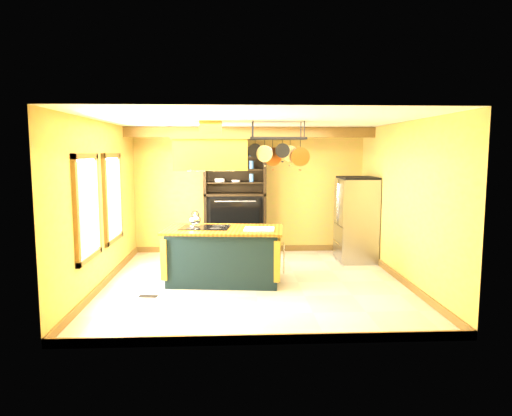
{
  "coord_description": "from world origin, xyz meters",
  "views": [
    {
      "loc": [
        -0.33,
        -7.49,
        2.19
      ],
      "look_at": [
        0.04,
        0.3,
        1.24
      ],
      "focal_mm": 32.0,
      "sensor_mm": 36.0,
      "label": 1
    }
  ],
  "objects": [
    {
      "name": "wall_left",
      "position": [
        -2.5,
        0.0,
        1.35
      ],
      "size": [
        0.02,
        5.0,
        2.7
      ],
      "primitive_type": "cube",
      "color": "tan",
      "rests_on": "floor"
    },
    {
      "name": "ceiling",
      "position": [
        0.0,
        0.0,
        2.7
      ],
      "size": [
        5.0,
        5.0,
        0.0
      ],
      "primitive_type": "plane",
      "rotation": [
        3.14,
        0.0,
        0.0
      ],
      "color": "white",
      "rests_on": "wall_back"
    },
    {
      "name": "wall_back",
      "position": [
        0.0,
        2.5,
        1.35
      ],
      "size": [
        5.0,
        0.02,
        2.7
      ],
      "primitive_type": "cube",
      "color": "tan",
      "rests_on": "floor"
    },
    {
      "name": "kitchen_island",
      "position": [
        -0.51,
        0.11,
        0.47
      ],
      "size": [
        2.07,
        1.3,
        1.11
      ],
      "rotation": [
        0.0,
        0.0,
        -0.11
      ],
      "color": "#13282C",
      "rests_on": "floor"
    },
    {
      "name": "wall_right",
      "position": [
        2.5,
        0.0,
        1.35
      ],
      "size": [
        0.02,
        5.0,
        2.7
      ],
      "primitive_type": "cube",
      "color": "tan",
      "rests_on": "floor"
    },
    {
      "name": "pot_rack",
      "position": [
        0.4,
        0.11,
        2.3
      ],
      "size": [
        1.01,
        0.46,
        0.74
      ],
      "color": "black",
      "rests_on": "ceiling"
    },
    {
      "name": "window_near",
      "position": [
        -2.47,
        -0.8,
        1.4
      ],
      "size": [
        0.06,
        1.06,
        1.56
      ],
      "color": "brown",
      "rests_on": "wall_left"
    },
    {
      "name": "wall_front",
      "position": [
        0.0,
        -2.5,
        1.35
      ],
      "size": [
        5.0,
        0.02,
        2.7
      ],
      "primitive_type": "cube",
      "color": "tan",
      "rests_on": "floor"
    },
    {
      "name": "refrigerator",
      "position": [
        2.12,
        1.51,
        0.81
      ],
      "size": [
        0.72,
        0.85,
        1.67
      ],
      "color": "#979A9F",
      "rests_on": "floor"
    },
    {
      "name": "ceiling_beam",
      "position": [
        0.0,
        1.7,
        2.59
      ],
      "size": [
        5.0,
        0.15,
        0.2
      ],
      "primitive_type": "cube",
      "color": "brown",
      "rests_on": "ceiling"
    },
    {
      "name": "hutch",
      "position": [
        -0.32,
        2.25,
        0.89
      ],
      "size": [
        1.31,
        0.59,
        2.31
      ],
      "color": "black",
      "rests_on": "floor"
    },
    {
      "name": "window_far",
      "position": [
        -2.47,
        0.6,
        1.4
      ],
      "size": [
        0.06,
        1.06,
        1.56
      ],
      "color": "brown",
      "rests_on": "wall_left"
    },
    {
      "name": "floor_register",
      "position": [
        -1.66,
        -0.66,
        0.01
      ],
      "size": [
        0.3,
        0.16,
        0.01
      ],
      "primitive_type": "cube",
      "rotation": [
        0.0,
        0.0,
        -0.16
      ],
      "color": "black",
      "rests_on": "floor"
    },
    {
      "name": "floor",
      "position": [
        0.0,
        0.0,
        0.0
      ],
      "size": [
        5.0,
        5.0,
        0.0
      ],
      "primitive_type": "plane",
      "color": "beige",
      "rests_on": "ground"
    },
    {
      "name": "range_hood",
      "position": [
        -0.71,
        0.11,
        2.22
      ],
      "size": [
        1.26,
        0.71,
        0.8
      ],
      "color": "#A9852A",
      "rests_on": "ceiling"
    }
  ]
}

